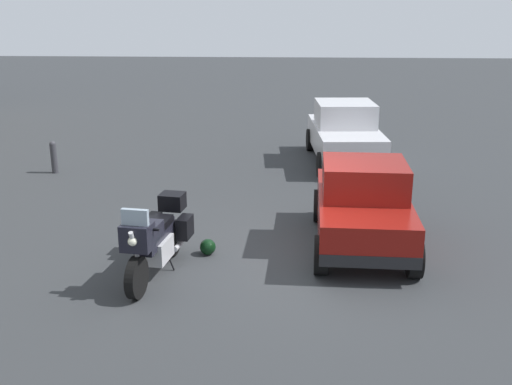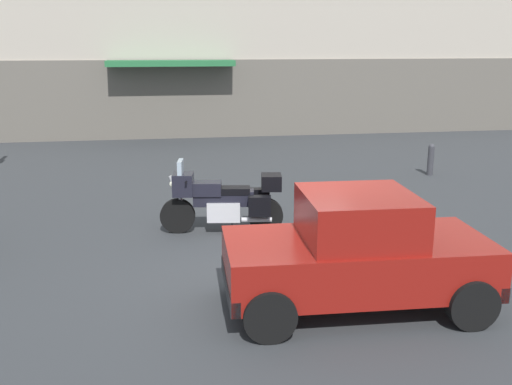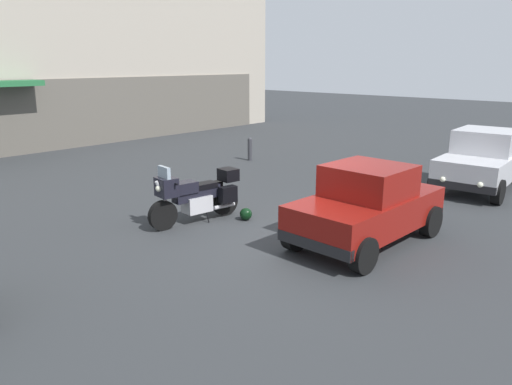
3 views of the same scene
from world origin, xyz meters
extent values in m
plane|color=#2D3033|center=(0.00, 0.00, 0.00)|extent=(80.00, 80.00, 0.00)
cylinder|color=black|center=(-1.50, 2.18, 0.32)|extent=(0.65, 0.23, 0.64)
cylinder|color=black|center=(0.11, 1.95, 0.32)|extent=(0.65, 0.23, 0.64)
cylinder|color=#B7B7BC|center=(-1.48, 2.17, 0.75)|extent=(0.33, 0.11, 0.68)
cube|color=#B7B7BC|center=(-0.65, 2.06, 0.42)|extent=(0.65, 0.48, 0.36)
cube|color=black|center=(-0.65, 2.06, 0.66)|extent=(1.13, 0.43, 0.28)
cube|color=black|center=(-0.95, 2.10, 0.84)|extent=(0.56, 0.41, 0.24)
cube|color=black|center=(-0.46, 2.03, 0.80)|extent=(0.60, 0.37, 0.12)
cube|color=black|center=(-1.38, 2.16, 0.92)|extent=(0.42, 0.49, 0.40)
cube|color=#8C9EAD|center=(-1.42, 2.17, 1.22)|extent=(0.13, 0.41, 0.28)
sphere|color=#EAEACC|center=(-1.56, 2.19, 0.92)|extent=(0.14, 0.14, 0.14)
cylinder|color=black|center=(-1.30, 2.15, 1.02)|extent=(0.13, 0.62, 0.04)
cylinder|color=#B7B7BC|center=(-0.09, 1.78, 0.30)|extent=(0.56, 0.17, 0.09)
cube|color=black|center=(-0.05, 1.69, 0.58)|extent=(0.42, 0.25, 0.36)
cube|color=black|center=(0.03, 2.25, 0.58)|extent=(0.42, 0.25, 0.36)
cube|color=black|center=(0.21, 1.94, 0.95)|extent=(0.41, 0.45, 0.28)
cylinder|color=black|center=(-0.53, 1.86, 0.15)|extent=(0.04, 0.13, 0.29)
sphere|color=black|center=(0.16, 1.34, 0.14)|extent=(0.28, 0.28, 0.28)
cube|color=silver|center=(6.69, -1.56, 0.66)|extent=(3.90, 1.89, 0.68)
cube|color=silver|center=(6.84, -1.55, 1.32)|extent=(1.70, 1.61, 0.64)
cube|color=#8C9EAD|center=(6.09, -1.60, 1.32)|extent=(0.15, 1.39, 0.54)
cube|color=#8C9EAD|center=(7.59, -1.50, 1.32)|extent=(0.15, 1.39, 0.51)
cube|color=black|center=(4.85, -1.68, 0.42)|extent=(0.23, 1.64, 0.20)
cube|color=black|center=(8.54, -1.44, 0.42)|extent=(0.23, 1.64, 0.20)
cylinder|color=black|center=(5.30, -2.43, 0.32)|extent=(0.65, 0.26, 0.64)
cylinder|color=black|center=(5.19, -0.88, 0.32)|extent=(0.65, 0.26, 0.64)
cylinder|color=black|center=(8.19, -2.24, 0.32)|extent=(0.65, 0.26, 0.64)
cylinder|color=black|center=(8.09, -0.69, 0.32)|extent=(0.65, 0.26, 0.64)
sphere|color=silver|center=(4.83, -2.13, 0.54)|extent=(0.14, 0.14, 0.14)
sphere|color=silver|center=(4.77, -1.23, 0.54)|extent=(0.14, 0.14, 0.14)
cube|color=maroon|center=(0.72, -1.37, 0.64)|extent=(3.45, 1.68, 0.64)
cube|color=maroon|center=(0.72, -1.37, 1.26)|extent=(1.45, 1.48, 0.60)
cube|color=#8C9EAD|center=(1.37, -1.39, 1.26)|extent=(0.11, 1.33, 0.51)
cube|color=#8C9EAD|center=(0.07, -1.34, 1.26)|extent=(0.11, 1.33, 0.48)
cube|color=black|center=(2.37, -1.42, 0.42)|extent=(0.17, 1.56, 0.20)
cube|color=black|center=(-0.93, -1.31, 0.42)|extent=(0.17, 1.56, 0.20)
cylinder|color=black|center=(1.99, -0.67, 0.32)|extent=(0.65, 0.24, 0.64)
cylinder|color=black|center=(1.94, -2.15, 0.32)|extent=(0.65, 0.24, 0.64)
cylinder|color=black|center=(-0.51, -0.58, 0.32)|extent=(0.65, 0.24, 0.64)
cylinder|color=black|center=(-0.56, -2.06, 0.32)|extent=(0.65, 0.24, 0.64)
sphere|color=silver|center=(2.43, -1.00, 0.54)|extent=(0.14, 0.14, 0.14)
sphere|color=silver|center=(2.40, -1.85, 0.54)|extent=(0.14, 0.14, 0.14)
cylinder|color=#333338|center=(5.23, 5.97, 0.38)|extent=(0.16, 0.16, 0.76)
sphere|color=#333338|center=(5.23, 5.97, 0.76)|extent=(0.16, 0.16, 0.16)
camera|label=1|loc=(-9.55, -0.03, 4.20)|focal=42.59mm
camera|label=2|loc=(-1.70, -8.20, 3.42)|focal=40.99mm
camera|label=3|loc=(-7.34, -5.83, 3.45)|focal=34.00mm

